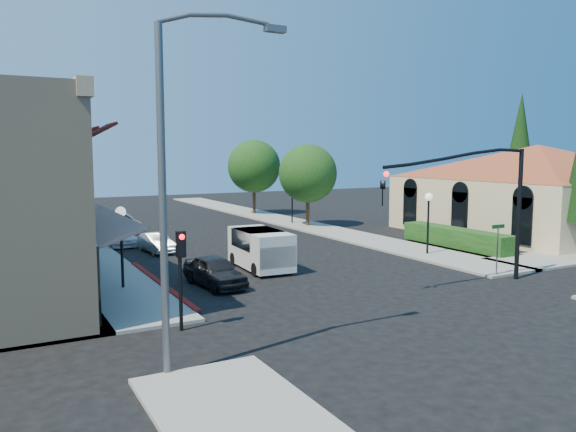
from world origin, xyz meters
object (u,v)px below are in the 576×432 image
cobra_streetlight (176,174)px  lamppost_right_near (428,208)px  parked_car_a (215,271)px  conifer_far (520,146)px  signal_mast_arm (486,192)px  white_van (261,247)px  parked_car_b (156,243)px  parked_car_c (119,236)px  parked_car_d (121,223)px  lamppost_right_far (292,191)px  street_name_sign (498,241)px  secondary_signal (181,262)px  street_tree_b (254,166)px  lamppost_left_far (74,201)px  street_tree_a (308,174)px  lamppost_left_near (121,226)px

cobra_streetlight → lamppost_right_near: cobra_streetlight is taller
parked_car_a → cobra_streetlight: bearing=-122.0°
conifer_far → signal_mast_arm: bearing=-143.3°
lamppost_right_near → white_van: lamppost_right_near is taller
parked_car_b → conifer_far: bearing=-2.9°
white_van → parked_car_c: white_van is taller
conifer_far → lamppost_right_near: size_ratio=3.08×
conifer_far → parked_car_d: size_ratio=2.26×
signal_mast_arm → lamppost_right_far: (2.64, 22.50, -1.35)m
street_name_sign → cobra_streetlight: bearing=-165.8°
white_van → conifer_far: bearing=16.8°
secondary_signal → parked_car_a: bearing=59.4°
lamppost_right_near → parked_car_d: size_ratio=0.73×
parked_car_a → parked_car_d: 19.18m
street_tree_b → lamppost_right_near: (-0.30, -24.00, -1.81)m
lamppost_right_near → parked_car_b: lamppost_right_near is taller
lamppost_left_far → secondary_signal: bearing=-88.6°
street_tree_a → signal_mast_arm: (-2.94, -20.50, -0.11)m
conifer_far → white_van: conifer_far is taller
parked_car_c → parked_car_d: bearing=74.4°
conifer_far → secondary_signal: size_ratio=3.31×
street_tree_a → parked_car_c: bearing=-172.4°
street_tree_b → parked_car_a: size_ratio=1.78×
secondary_signal → parked_car_b: size_ratio=0.97×
street_tree_a → lamppost_right_near: 14.08m
lamppost_right_near → parked_car_b: size_ratio=1.04×
street_name_sign → lamppost_left_near: lamppost_left_near is taller
parked_car_a → parked_car_c: size_ratio=0.98×
lamppost_right_far → parked_car_b: lamppost_right_far is taller
parked_car_a → parked_car_d: (0.00, 19.18, 0.01)m
lamppost_left_near → parked_car_a: bearing=-17.7°
street_name_sign → lamppost_right_near: 5.98m
secondary_signal → lamppost_right_far: (16.50, 22.59, 0.42)m
conifer_far → lamppost_left_far: conifer_far is taller
secondary_signal → street_name_sign: bearing=2.9°
lamppost_right_far → white_van: lamppost_right_far is taller
parked_car_b → white_van: bearing=-71.2°
conifer_far → street_tree_a: size_ratio=1.70×
lamppost_left_far → street_name_sign: bearing=-51.1°
conifer_far → parked_car_c: (-34.20, 2.00, -5.78)m
street_tree_b → parked_car_c: size_ratio=1.74×
parked_car_a → street_name_sign: bearing=-26.3°
lamppost_right_near → street_tree_b: bearing=89.3°
signal_mast_arm → lamppost_left_near: signal_mast_arm is taller
street_tree_a → street_name_sign: 20.00m
secondary_signal → lamppost_left_near: 6.63m
lamppost_left_near → parked_car_c: lamppost_left_near is taller
secondary_signal → parked_car_c: size_ratio=0.83×
lamppost_left_near → parked_car_d: lamppost_left_near is taller
conifer_far → parked_car_b: (-32.80, -1.64, -5.80)m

